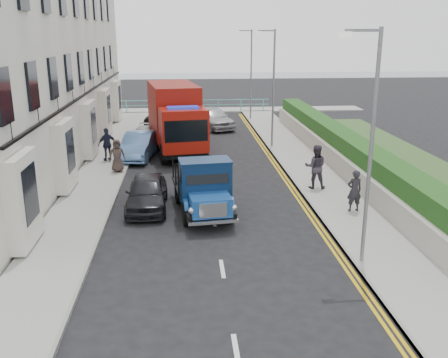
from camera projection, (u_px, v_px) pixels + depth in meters
ground at (218, 242)px, 16.94m from camera, size 120.00×120.00×0.00m
pavement_west at (103, 172)px, 25.12m from camera, size 2.40×38.00×0.12m
pavement_east at (307, 168)px, 25.93m from camera, size 2.60×38.00×0.12m
promenade at (195, 110)px, 44.63m from camera, size 30.00×2.50×0.12m
sea_plane at (190, 79)px, 74.26m from camera, size 120.00×120.00×0.00m
terrace_west at (24, 25)px, 26.58m from camera, size 6.31×30.20×14.25m
garden_east at (344, 151)px, 25.84m from camera, size 1.45×28.00×1.75m
seafront_railing at (196, 106)px, 43.71m from camera, size 13.00×0.08×1.11m
lamp_near at (368, 136)px, 14.21m from camera, size 1.23×0.18×7.00m
lamp_mid at (272, 82)px, 29.50m from camera, size 1.23×0.18×7.00m
lamp_far at (250, 69)px, 39.05m from camera, size 1.23×0.18×7.00m
bedford_lorry at (205, 191)px, 18.99m from camera, size 2.39×4.94×2.26m
red_lorry at (175, 116)px, 29.21m from camera, size 3.61×7.71×3.89m
parked_car_front at (147, 192)px, 19.98m from camera, size 1.60×3.94×1.34m
parked_car_mid at (139, 146)px, 27.92m from camera, size 2.12×4.55×1.44m
parked_car_rear at (145, 138)px, 30.55m from camera, size 2.23×4.37×1.22m
seafront_car_left at (173, 117)px, 37.00m from camera, size 4.34×5.70×1.44m
seafront_car_right at (214, 118)px, 36.46m from camera, size 3.24×4.95×1.57m
pedestrian_east_near at (354, 191)px, 19.31m from camera, size 0.64×0.46×1.65m
pedestrian_east_far at (316, 167)px, 22.11m from camera, size 1.08×0.92×1.97m
pedestrian_west_near at (107, 144)px, 26.92m from camera, size 1.12×0.90×1.77m
pedestrian_west_far at (117, 156)px, 24.74m from camera, size 0.89×0.67×1.64m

